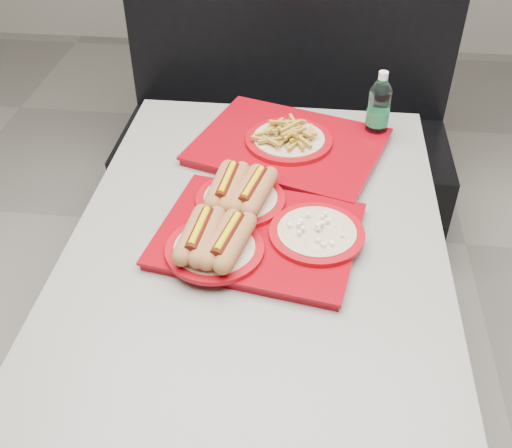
# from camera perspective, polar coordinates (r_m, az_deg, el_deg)

# --- Properties ---
(ground) EXTENTS (6.00, 6.00, 0.00)m
(ground) POSITION_cam_1_polar(r_m,az_deg,el_deg) (2.00, -0.02, -18.60)
(ground) COLOR gray
(ground) RESTS_ON ground
(diner_table) EXTENTS (0.92, 1.42, 0.75)m
(diner_table) POSITION_cam_1_polar(r_m,az_deg,el_deg) (1.53, -0.03, -6.91)
(diner_table) COLOR black
(diner_table) RESTS_ON ground
(booth_bench) EXTENTS (1.30, 0.57, 1.35)m
(booth_bench) POSITION_cam_1_polar(r_m,az_deg,el_deg) (2.51, 2.74, 8.33)
(booth_bench) COLOR black
(booth_bench) RESTS_ON ground
(tray_near) EXTENTS (0.52, 0.44, 0.10)m
(tray_near) POSITION_cam_1_polar(r_m,az_deg,el_deg) (1.42, -0.50, -0.14)
(tray_near) COLOR maroon
(tray_near) RESTS_ON diner_table
(tray_far) EXTENTS (0.61, 0.54, 0.10)m
(tray_far) POSITION_cam_1_polar(r_m,az_deg,el_deg) (1.75, 3.14, 7.77)
(tray_far) COLOR maroon
(tray_far) RESTS_ON diner_table
(water_bottle) EXTENTS (0.07, 0.07, 0.21)m
(water_bottle) POSITION_cam_1_polar(r_m,az_deg,el_deg) (1.81, 11.58, 10.57)
(water_bottle) COLOR silver
(water_bottle) RESTS_ON diner_table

